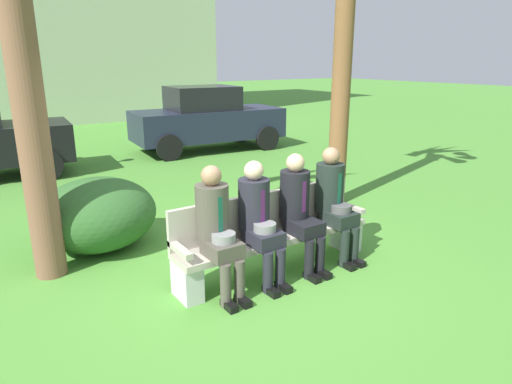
{
  "coord_description": "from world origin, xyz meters",
  "views": [
    {
      "loc": [
        -2.63,
        -3.91,
        2.35
      ],
      "look_at": [
        0.22,
        0.3,
        0.85
      ],
      "focal_mm": 31.63,
      "sensor_mm": 36.0,
      "label": 1
    }
  ],
  "objects_px": {
    "park_bench": "(273,233)",
    "seated_man_rightmost": "(334,198)",
    "seated_man_leftmost": "(217,225)",
    "shrub_near_bench": "(97,214)",
    "seated_man_centerright": "(299,206)",
    "parked_car_far": "(207,119)",
    "seated_man_centerleft": "(259,217)"
  },
  "relations": [
    {
      "from": "park_bench",
      "to": "seated_man_rightmost",
      "type": "relative_size",
      "value": 1.79
    },
    {
      "from": "seated_man_leftmost",
      "to": "shrub_near_bench",
      "type": "distance_m",
      "value": 2.01
    },
    {
      "from": "seated_man_leftmost",
      "to": "shrub_near_bench",
      "type": "relative_size",
      "value": 0.91
    },
    {
      "from": "seated_man_centerright",
      "to": "parked_car_far",
      "type": "distance_m",
      "value": 7.31
    },
    {
      "from": "seated_man_centerleft",
      "to": "shrub_near_bench",
      "type": "xyz_separation_m",
      "value": [
        -1.2,
        1.86,
        -0.28
      ]
    },
    {
      "from": "park_bench",
      "to": "seated_man_leftmost",
      "type": "distance_m",
      "value": 0.86
    },
    {
      "from": "park_bench",
      "to": "seated_man_rightmost",
      "type": "distance_m",
      "value": 0.88
    },
    {
      "from": "park_bench",
      "to": "shrub_near_bench",
      "type": "distance_m",
      "value": 2.28
    },
    {
      "from": "park_bench",
      "to": "seated_man_centerleft",
      "type": "relative_size",
      "value": 1.83
    },
    {
      "from": "seated_man_centerright",
      "to": "park_bench",
      "type": "bearing_deg",
      "value": 155.35
    },
    {
      "from": "park_bench",
      "to": "parked_car_far",
      "type": "distance_m",
      "value": 7.3
    },
    {
      "from": "seated_man_centerright",
      "to": "shrub_near_bench",
      "type": "xyz_separation_m",
      "value": [
        -1.76,
        1.86,
        -0.29
      ]
    },
    {
      "from": "seated_man_centerleft",
      "to": "seated_man_centerright",
      "type": "height_order",
      "value": "seated_man_centerright"
    },
    {
      "from": "park_bench",
      "to": "seated_man_centerright",
      "type": "distance_m",
      "value": 0.43
    },
    {
      "from": "seated_man_rightmost",
      "to": "parked_car_far",
      "type": "xyz_separation_m",
      "value": [
        1.96,
        6.87,
        0.09
      ]
    },
    {
      "from": "parked_car_far",
      "to": "seated_man_leftmost",
      "type": "bearing_deg",
      "value": -117.41
    },
    {
      "from": "seated_man_leftmost",
      "to": "seated_man_centerleft",
      "type": "distance_m",
      "value": 0.51
    },
    {
      "from": "seated_man_centerleft",
      "to": "shrub_near_bench",
      "type": "relative_size",
      "value": 0.9
    },
    {
      "from": "park_bench",
      "to": "seated_man_centerleft",
      "type": "distance_m",
      "value": 0.43
    },
    {
      "from": "seated_man_centerright",
      "to": "shrub_near_bench",
      "type": "height_order",
      "value": "seated_man_centerright"
    },
    {
      "from": "seated_man_leftmost",
      "to": "seated_man_rightmost",
      "type": "xyz_separation_m",
      "value": [
        1.61,
        0.0,
        0.0
      ]
    },
    {
      "from": "seated_man_rightmost",
      "to": "shrub_near_bench",
      "type": "relative_size",
      "value": 0.92
    },
    {
      "from": "seated_man_centerleft",
      "to": "parked_car_far",
      "type": "xyz_separation_m",
      "value": [
        3.06,
        6.88,
        0.1
      ]
    },
    {
      "from": "parked_car_far",
      "to": "seated_man_rightmost",
      "type": "bearing_deg",
      "value": -105.89
    },
    {
      "from": "seated_man_centerleft",
      "to": "shrub_near_bench",
      "type": "distance_m",
      "value": 2.24
    },
    {
      "from": "park_bench",
      "to": "seated_man_rightmost",
      "type": "xyz_separation_m",
      "value": [
        0.82,
        -0.13,
        0.31
      ]
    },
    {
      "from": "seated_man_centerright",
      "to": "seated_man_rightmost",
      "type": "height_order",
      "value": "seated_man_rightmost"
    },
    {
      "from": "seated_man_leftmost",
      "to": "seated_man_rightmost",
      "type": "bearing_deg",
      "value": 0.03
    },
    {
      "from": "park_bench",
      "to": "seated_man_centerleft",
      "type": "xyz_separation_m",
      "value": [
        -0.28,
        -0.13,
        0.3
      ]
    },
    {
      "from": "seated_man_leftmost",
      "to": "seated_man_centerright",
      "type": "xyz_separation_m",
      "value": [
        1.07,
        0.01,
        0.0
      ]
    },
    {
      "from": "seated_man_centerright",
      "to": "shrub_near_bench",
      "type": "relative_size",
      "value": 0.91
    },
    {
      "from": "shrub_near_bench",
      "to": "parked_car_far",
      "type": "xyz_separation_m",
      "value": [
        4.26,
        5.01,
        0.37
      ]
    }
  ]
}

